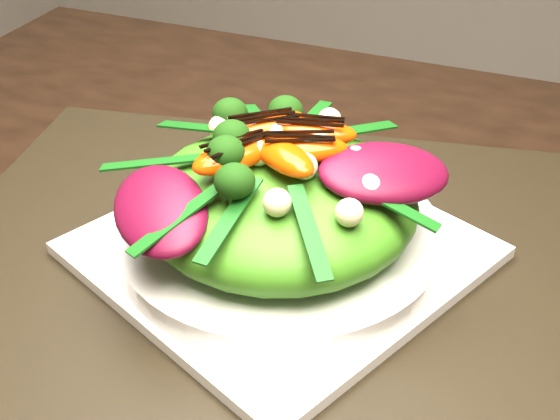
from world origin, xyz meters
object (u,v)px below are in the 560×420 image
at_px(placemat, 280,257).
at_px(orange_segment, 264,134).
at_px(plate_base, 280,250).
at_px(lettuce_mound, 280,201).
at_px(salad_bowl, 280,236).

height_order(placemat, orange_segment, orange_segment).
height_order(placemat, plate_base, plate_base).
height_order(placemat, lettuce_mound, lettuce_mound).
bearing_deg(orange_segment, lettuce_mound, -42.01).
height_order(salad_bowl, lettuce_mound, lettuce_mound).
relative_size(placemat, lettuce_mound, 2.65).
distance_m(lettuce_mound, orange_segment, 0.05).
xyz_separation_m(placemat, salad_bowl, (0.00, -0.00, 0.02)).
xyz_separation_m(plate_base, orange_segment, (-0.02, 0.02, 0.09)).
xyz_separation_m(plate_base, lettuce_mound, (0.00, 0.00, 0.05)).
bearing_deg(lettuce_mound, orange_segment, 137.99).
height_order(lettuce_mound, orange_segment, orange_segment).
bearing_deg(orange_segment, plate_base, -42.01).
distance_m(placemat, plate_base, 0.01).
xyz_separation_m(placemat, orange_segment, (-0.02, 0.02, 0.10)).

